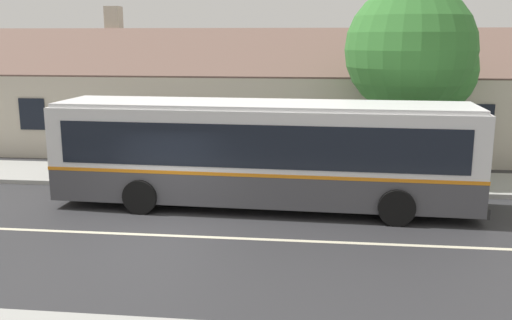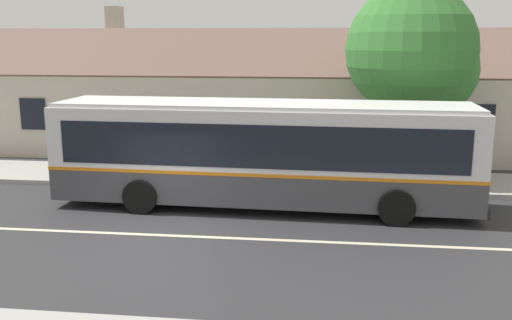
{
  "view_description": "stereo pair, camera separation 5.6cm",
  "coord_description": "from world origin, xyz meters",
  "px_view_note": "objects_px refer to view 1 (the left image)",
  "views": [
    {
      "loc": [
        4.24,
        -13.5,
        4.97
      ],
      "look_at": [
        2.38,
        2.47,
        1.51
      ],
      "focal_mm": 40.0,
      "sensor_mm": 36.0,
      "label": 1
    },
    {
      "loc": [
        4.3,
        -13.49,
        4.97
      ],
      "look_at": [
        2.38,
        2.47,
        1.51
      ],
      "focal_mm": 40.0,
      "sensor_mm": 36.0,
      "label": 2
    }
  ],
  "objects_px": {
    "bus_stop_sign": "(459,144)",
    "street_tree_primary": "(416,55)",
    "transit_bus": "(263,151)",
    "bench_by_building": "(73,164)"
  },
  "relations": [
    {
      "from": "bench_by_building",
      "to": "street_tree_primary",
      "type": "distance_m",
      "value": 12.68
    },
    {
      "from": "street_tree_primary",
      "to": "bench_by_building",
      "type": "bearing_deg",
      "value": -171.06
    },
    {
      "from": "transit_bus",
      "to": "bus_stop_sign",
      "type": "bearing_deg",
      "value": 19.03
    },
    {
      "from": "transit_bus",
      "to": "bus_stop_sign",
      "type": "distance_m",
      "value": 6.42
    },
    {
      "from": "transit_bus",
      "to": "bench_by_building",
      "type": "bearing_deg",
      "value": 160.83
    },
    {
      "from": "transit_bus",
      "to": "bench_by_building",
      "type": "height_order",
      "value": "transit_bus"
    },
    {
      "from": "street_tree_primary",
      "to": "bus_stop_sign",
      "type": "height_order",
      "value": "street_tree_primary"
    },
    {
      "from": "bus_stop_sign",
      "to": "street_tree_primary",
      "type": "bearing_deg",
      "value": 117.52
    },
    {
      "from": "transit_bus",
      "to": "street_tree_primary",
      "type": "bearing_deg",
      "value": 41.48
    },
    {
      "from": "transit_bus",
      "to": "bench_by_building",
      "type": "xyz_separation_m",
      "value": [
        -7.05,
        2.45,
        -1.12
      ]
    }
  ]
}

